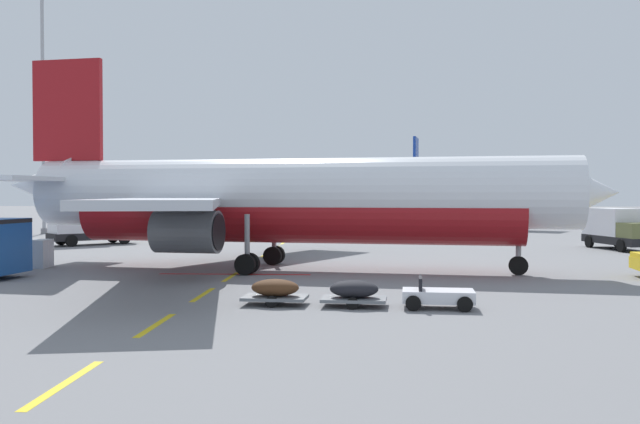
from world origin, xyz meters
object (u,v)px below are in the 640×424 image
apron_light_mast_near (43,68)px  airliner_mid_left (405,197)px  airliner_foreground (286,199)px  baggage_train (355,293)px  catering_truck (618,228)px  uld_cargo_container (35,254)px  fuel_service_truck (90,225)px

apron_light_mast_near → airliner_mid_left: bearing=16.5°
airliner_foreground → baggage_train: (3.89, -12.41, -3.42)m
airliner_foreground → catering_truck: (23.88, 15.57, -2.30)m
catering_truck → baggage_train: (-19.99, -27.98, -1.12)m
airliner_foreground → catering_truck: 28.60m
airliner_foreground → uld_cargo_container: size_ratio=20.91×
airliner_foreground → airliner_mid_left: (9.70, 45.34, 0.00)m
apron_light_mast_near → fuel_service_truck: bearing=-54.1°
airliner_foreground → airliner_mid_left: bearing=77.9°
airliner_mid_left → apron_light_mast_near: (-39.30, -11.66, 13.73)m
airliner_foreground → catering_truck: size_ratio=4.75×
airliner_mid_left → fuel_service_truck: bearing=-135.9°
airliner_foreground → catering_truck: bearing=33.1°
airliner_mid_left → catering_truck: bearing=-64.5°
fuel_service_truck → baggage_train: size_ratio=0.78×
fuel_service_truck → uld_cargo_container: 18.17m
airliner_mid_left → baggage_train: size_ratio=4.00×
baggage_train → apron_light_mast_near: size_ratio=0.30×
airliner_foreground → airliner_mid_left: 46.36m
uld_cargo_container → airliner_mid_left: bearing=61.6°
airliner_foreground → uld_cargo_container: airliner_foreground is taller
fuel_service_truck → catering_truck: bearing=-3.5°
uld_cargo_container → apron_light_mast_near: 40.21m
catering_truck → uld_cargo_container: catering_truck is taller
fuel_service_truck → uld_cargo_container: bearing=-77.9°
catering_truck → baggage_train: bearing=-125.5°
fuel_service_truck → apron_light_mast_near: bearing=125.9°
airliner_mid_left → apron_light_mast_near: 43.23m
baggage_train → apron_light_mast_near: bearing=126.0°
baggage_train → airliner_mid_left: bearing=84.3°
catering_truck → uld_cargo_container: bearing=-158.5°
catering_truck → apron_light_mast_near: apron_light_mast_near is taller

